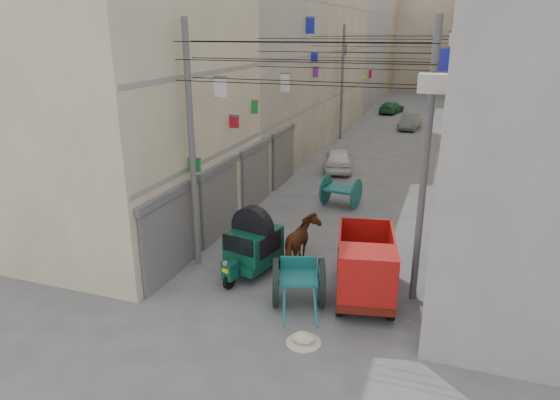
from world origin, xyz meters
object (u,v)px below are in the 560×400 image
at_px(auto_rickshaw, 253,244).
at_px(distant_car_green, 391,107).
at_px(mini_truck, 366,273).
at_px(horse, 302,243).
at_px(distant_car_grey, 410,121).
at_px(tonga_cart, 299,282).
at_px(second_cart, 341,191).
at_px(feed_sack, 304,338).
at_px(distant_car_white, 339,159).

distance_m(auto_rickshaw, distant_car_green, 35.67).
height_order(auto_rickshaw, distant_car_green, auto_rickshaw).
bearing_deg(mini_truck, horse, 133.21).
bearing_deg(auto_rickshaw, distant_car_grey, 98.08).
relative_size(distant_car_grey, distant_car_green, 0.98).
xyz_separation_m(tonga_cart, horse, (-0.67, 2.51, 0.09)).
bearing_deg(auto_rickshaw, second_cart, 93.51).
bearing_deg(auto_rickshaw, tonga_cart, -22.77).
distance_m(horse, distant_car_green, 34.64).
relative_size(horse, distant_car_green, 0.51).
xyz_separation_m(feed_sack, distant_car_white, (-2.93, 16.70, 0.51)).
bearing_deg(auto_rickshaw, mini_truck, 2.45).
distance_m(distant_car_grey, distant_car_green, 8.22).
bearing_deg(second_cart, mini_truck, -63.14).
relative_size(second_cart, distant_car_grey, 0.47).
bearing_deg(feed_sack, mini_truck, 66.04).
xyz_separation_m(auto_rickshaw, tonga_cart, (2.02, -1.45, -0.29)).
xyz_separation_m(second_cart, feed_sack, (1.45, -10.68, -0.59)).
bearing_deg(distant_car_green, second_cart, 104.24).
bearing_deg(auto_rickshaw, distant_car_green, 103.17).
relative_size(second_cart, distant_car_white, 0.46).
distance_m(tonga_cart, distant_car_grey, 29.29).
bearing_deg(distant_car_white, mini_truck, 94.55).
distance_m(mini_truck, distant_car_white, 14.77).
distance_m(mini_truck, second_cart, 8.58).
height_order(mini_truck, second_cart, mini_truck).
bearing_deg(horse, second_cart, -89.16).
distance_m(tonga_cart, second_cart, 8.96).
height_order(distant_car_white, distant_car_green, distant_car_white).
distance_m(feed_sack, distant_car_grey, 31.04).
bearing_deg(second_cart, tonga_cart, -75.59).
distance_m(auto_rickshaw, second_cart, 7.59).
height_order(feed_sack, distant_car_grey, distant_car_grey).
height_order(auto_rickshaw, distant_car_grey, auto_rickshaw).
distance_m(horse, distant_car_white, 12.54).
bearing_deg(mini_truck, second_cart, 96.23).
height_order(tonga_cart, mini_truck, mini_truck).
height_order(tonga_cart, distant_car_green, tonga_cart).
relative_size(tonga_cart, distant_car_green, 0.88).
distance_m(mini_truck, feed_sack, 2.86).
bearing_deg(distant_car_white, feed_sack, 88.63).
distance_m(mini_truck, distant_car_grey, 28.58).
xyz_separation_m(tonga_cart, second_cart, (-0.77, 8.93, -0.01)).
height_order(horse, distant_car_white, horse).
bearing_deg(horse, feed_sack, 107.59).
bearing_deg(distant_car_grey, distant_car_white, -95.15).
bearing_deg(distant_car_grey, distant_car_green, 112.94).
bearing_deg(feed_sack, auto_rickshaw, 130.12).
height_order(tonga_cart, distant_car_white, tonga_cart).
relative_size(horse, distant_car_grey, 0.52).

